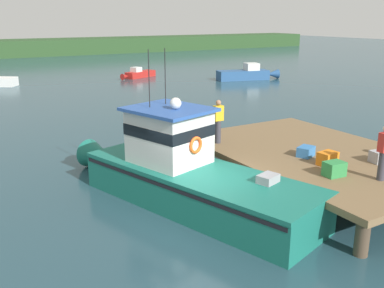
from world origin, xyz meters
TOP-DOWN VIEW (x-y plane):
  - ground_plane at (0.00, 0.00)m, footprint 200.00×200.00m
  - dock at (4.80, 0.00)m, footprint 6.00×9.00m
  - main_fishing_boat at (0.04, 1.03)m, footprint 4.77×9.90m
  - crate_stack_near_edge at (5.72, -1.85)m, footprint 0.67×0.54m
  - crate_stack_mid_dock at (3.45, -1.98)m, footprint 0.63×0.49m
  - crate_single_far at (4.05, -1.16)m, footprint 0.64×0.50m
  - crate_single_by_cleat at (4.11, -0.16)m, footprint 0.72×0.64m
  - bait_bucket at (6.54, -1.33)m, footprint 0.32×0.32m
  - deckhand_by_the_boat at (4.35, -2.90)m, footprint 0.36×0.22m
  - deckhand_further_back at (2.46, 2.72)m, footprint 0.36×0.22m
  - moored_boat_mid_harbor at (11.04, 29.47)m, footprint 4.15×2.35m
  - moored_boat_far_right at (19.40, 22.92)m, footprint 6.20×2.78m

SIDE VIEW (x-z plane):
  - ground_plane at x=0.00m, z-range 0.00..0.00m
  - moored_boat_mid_harbor at x=11.04m, z-range -0.16..0.89m
  - moored_boat_far_right at x=19.40m, z-range -0.24..1.31m
  - main_fishing_boat at x=0.04m, z-range -1.39..3.41m
  - dock at x=4.80m, z-range 0.47..1.67m
  - crate_single_by_cleat at x=4.11m, z-range 1.20..1.54m
  - bait_bucket at x=6.54m, z-range 1.20..1.54m
  - crate_stack_near_edge at x=5.72m, z-range 1.20..1.58m
  - crate_single_far at x=4.05m, z-range 1.20..1.63m
  - crate_stack_mid_dock at x=3.45m, z-range 1.20..1.64m
  - deckhand_by_the_boat at x=4.35m, z-range 1.24..2.87m
  - deckhand_further_back at x=2.46m, z-range 1.24..2.87m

